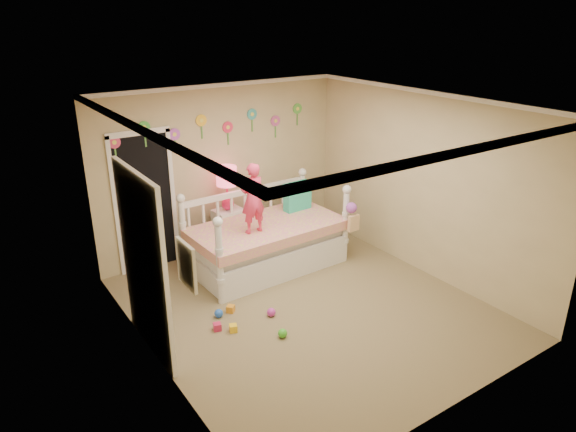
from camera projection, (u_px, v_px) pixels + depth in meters
floor at (308, 307)px, 6.77m from camera, size 4.00×4.50×0.01m
ceiling at (311, 105)px, 5.82m from camera, size 4.00×4.50×0.01m
back_wall at (222, 169)px, 8.02m from camera, size 4.00×0.01×2.60m
left_wall at (148, 254)px, 5.25m from camera, size 0.01×4.50×2.60m
right_wall at (424, 184)px, 7.34m from camera, size 0.01×4.50×2.60m
crown_molding at (311, 107)px, 5.83m from camera, size 4.00×4.50×0.06m
daybed at (266, 228)px, 7.64m from camera, size 2.29×1.28×1.23m
pillow_turquoise at (297, 196)px, 8.08m from camera, size 0.45×0.18×0.44m
pillow_lime at (297, 199)px, 8.11m from camera, size 0.35×0.14×0.32m
child at (253, 198)px, 7.15m from camera, size 0.36×0.24×1.00m
nightstand at (229, 231)px, 8.16m from camera, size 0.46×0.37×0.73m
table_lamp at (227, 181)px, 7.86m from camera, size 0.31×0.31×0.68m
closet_doorway at (145, 202)px, 7.46m from camera, size 0.90×0.04×2.07m
flower_decals at (215, 129)px, 7.73m from camera, size 3.40×0.02×0.50m
mirror_closet at (144, 264)px, 5.59m from camera, size 0.07×1.30×2.10m
wall_picture at (187, 265)px, 4.48m from camera, size 0.05×0.34×0.42m
hanging_bag at (352, 218)px, 7.66m from camera, size 0.20×0.16×0.36m
toy_scatter at (259, 329)px, 6.22m from camera, size 1.12×1.47×0.11m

